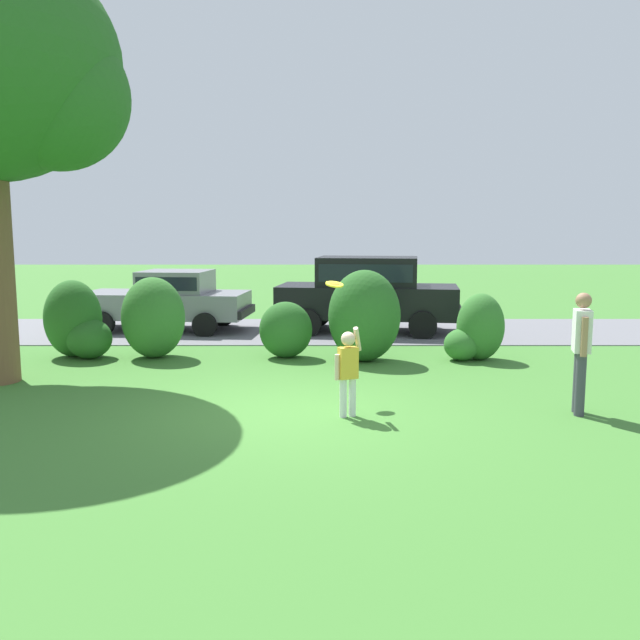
{
  "coord_description": "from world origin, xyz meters",
  "views": [
    {
      "loc": [
        0.42,
        -9.39,
        2.62
      ],
      "look_at": [
        0.41,
        1.73,
        1.1
      ],
      "focal_mm": 37.43,
      "sensor_mm": 36.0,
      "label": 1
    }
  ],
  "objects_px": {
    "child_thrower": "(349,367)",
    "frisbee": "(335,284)",
    "adult_onlooker": "(582,346)",
    "parked_suv": "(368,290)",
    "parked_sedan": "(169,298)"
  },
  "relations": [
    {
      "from": "parked_suv",
      "to": "adult_onlooker",
      "type": "distance_m",
      "value": 8.0
    },
    {
      "from": "parked_sedan",
      "to": "adult_onlooker",
      "type": "height_order",
      "value": "adult_onlooker"
    },
    {
      "from": "child_thrower",
      "to": "frisbee",
      "type": "relative_size",
      "value": 4.47
    },
    {
      "from": "parked_sedan",
      "to": "child_thrower",
      "type": "relative_size",
      "value": 3.53
    },
    {
      "from": "parked_sedan",
      "to": "adult_onlooker",
      "type": "relative_size",
      "value": 2.61
    },
    {
      "from": "parked_suv",
      "to": "child_thrower",
      "type": "height_order",
      "value": "parked_suv"
    },
    {
      "from": "adult_onlooker",
      "to": "parked_sedan",
      "type": "bearing_deg",
      "value": 134.0
    },
    {
      "from": "parked_suv",
      "to": "adult_onlooker",
      "type": "xyz_separation_m",
      "value": [
        2.48,
        -7.61,
        -0.09
      ]
    },
    {
      "from": "parked_sedan",
      "to": "child_thrower",
      "type": "distance_m",
      "value": 9.1
    },
    {
      "from": "frisbee",
      "to": "parked_suv",
      "type": "bearing_deg",
      "value": 81.54
    },
    {
      "from": "child_thrower",
      "to": "frisbee",
      "type": "xyz_separation_m",
      "value": [
        -0.17,
        1.11,
        1.06
      ]
    },
    {
      "from": "frisbee",
      "to": "adult_onlooker",
      "type": "relative_size",
      "value": 0.17
    },
    {
      "from": "parked_sedan",
      "to": "adult_onlooker",
      "type": "bearing_deg",
      "value": -46.0
    },
    {
      "from": "parked_suv",
      "to": "frisbee",
      "type": "relative_size",
      "value": 17.03
    },
    {
      "from": "frisbee",
      "to": "adult_onlooker",
      "type": "distance_m",
      "value": 3.69
    }
  ]
}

